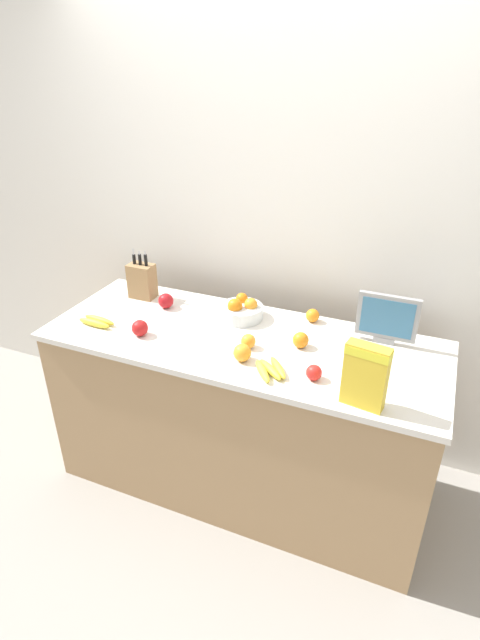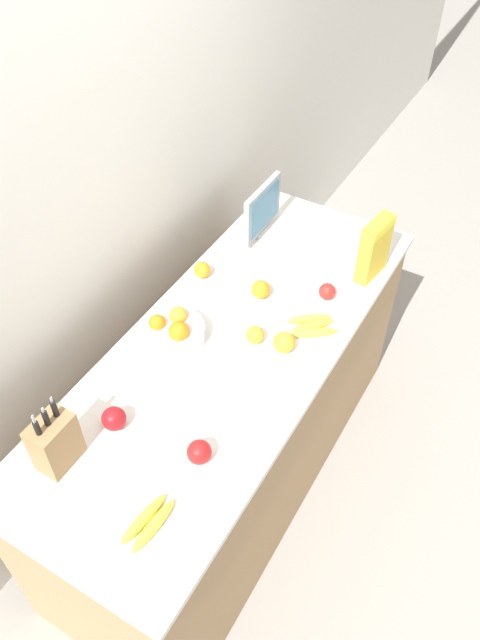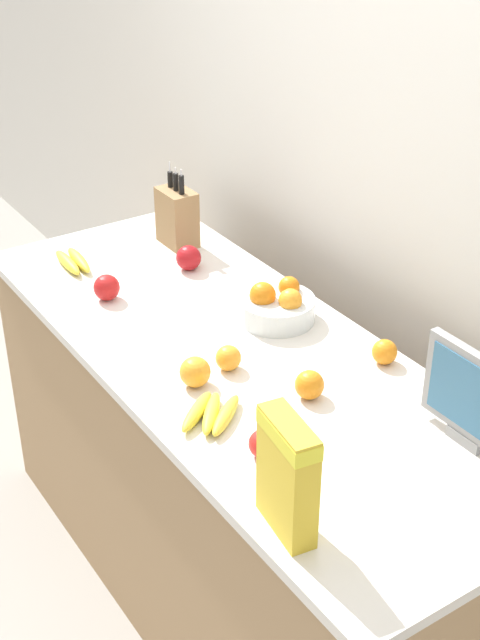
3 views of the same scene
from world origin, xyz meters
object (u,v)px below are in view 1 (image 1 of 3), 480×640
at_px(fruit_bowl, 241,310).
at_px(cereal_box, 366,373).
at_px(banana_bunch_left, 97,321).
at_px(orange_mid_right, 242,353).
at_px(knife_block, 142,281).
at_px(apple_middle, 166,301).
at_px(small_monitor, 387,318).
at_px(orange_front_center, 301,340).
at_px(apple_leftmost, 314,373).
at_px(orange_by_cereal, 313,315).
at_px(apple_near_bananas, 140,328).
at_px(banana_bunch_right, 270,369).
at_px(orange_front_right, 248,341).

bearing_deg(fruit_bowl, cereal_box, -34.25).
xyz_separation_m(banana_bunch_left, orange_mid_right, (0.81, -0.02, 0.02)).
distance_m(knife_block, apple_middle, 0.21).
relative_size(small_monitor, orange_front_center, 3.71).
distance_m(small_monitor, fruit_bowl, 0.73).
bearing_deg(cereal_box, apple_leftmost, 165.37).
xyz_separation_m(banana_bunch_left, apple_leftmost, (1.14, -0.04, 0.02)).
bearing_deg(orange_by_cereal, orange_front_center, -86.40).
distance_m(apple_near_bananas, orange_by_cereal, 0.87).
bearing_deg(apple_near_bananas, apple_middle, 96.69).
relative_size(banana_bunch_right, orange_front_right, 3.02).
xyz_separation_m(cereal_box, orange_front_center, (-0.35, 0.32, -0.11)).
height_order(cereal_box, orange_front_right, cereal_box).
xyz_separation_m(apple_near_bananas, apple_leftmost, (0.88, -0.03, -0.01)).
bearing_deg(knife_block, fruit_bowl, -1.76).
relative_size(banana_bunch_right, orange_mid_right, 2.58).
bearing_deg(banana_bunch_right, orange_mid_right, 163.57).
relative_size(cereal_box, orange_front_right, 3.89).
bearing_deg(banana_bunch_left, orange_front_center, 10.72).
distance_m(apple_near_bananas, orange_mid_right, 0.54).
relative_size(small_monitor, fruit_bowl, 1.25).
bearing_deg(cereal_box, banana_bunch_right, 178.96).
bearing_deg(knife_block, banana_bunch_left, -95.85).
height_order(small_monitor, banana_bunch_right, small_monitor).
bearing_deg(banana_bunch_left, orange_front_right, 6.60).
bearing_deg(banana_bunch_left, orange_mid_right, -1.50).
distance_m(knife_block, fruit_bowl, 0.61).
bearing_deg(fruit_bowl, small_monitor, 2.38).
height_order(banana_bunch_left, apple_middle, apple_middle).
height_order(fruit_bowl, orange_by_cereal, fruit_bowl).
distance_m(cereal_box, banana_bunch_left, 1.37).
height_order(apple_middle, orange_by_cereal, apple_middle).
xyz_separation_m(knife_block, apple_middle, (0.19, -0.07, -0.06)).
bearing_deg(apple_leftmost, orange_front_center, 118.91).
height_order(knife_block, apple_middle, knife_block).
height_order(knife_block, apple_leftmost, knife_block).
distance_m(cereal_box, orange_mid_right, 0.57).
relative_size(small_monitor, apple_leftmost, 4.12).
distance_m(apple_middle, orange_mid_right, 0.66).
bearing_deg(knife_block, apple_leftmost, -20.44).
relative_size(fruit_bowl, orange_front_center, 2.97).
distance_m(knife_block, banana_bunch_right, 1.02).
bearing_deg(orange_front_center, fruit_bowl, 156.31).
relative_size(apple_near_bananas, orange_mid_right, 0.99).
bearing_deg(apple_leftmost, banana_bunch_right, -172.14).
xyz_separation_m(cereal_box, orange_mid_right, (-0.55, 0.11, -0.11)).
height_order(knife_block, banana_bunch_left, knife_block).
relative_size(knife_block, banana_bunch_left, 1.44).
height_order(cereal_box, apple_near_bananas, cereal_box).
distance_m(banana_bunch_left, banana_bunch_right, 0.96).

